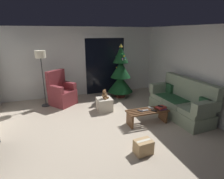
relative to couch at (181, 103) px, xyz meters
name	(u,v)px	position (x,y,z in m)	size (l,w,h in m)	color
ground_plane	(105,133)	(-2.32, -0.24, -0.40)	(7.00, 7.00, 0.00)	#B2A38E
wall_back	(82,62)	(-2.32, 2.82, 0.85)	(5.72, 0.12, 2.50)	silver
wall_right	(208,74)	(0.54, -0.24, 0.85)	(0.12, 6.00, 2.50)	silver
patio_door_frame	(105,65)	(-1.44, 2.75, 0.70)	(1.60, 0.02, 2.20)	silver
patio_door_glass	(105,66)	(-1.44, 2.73, 0.65)	(1.50, 0.02, 2.10)	black
couch	(181,103)	(0.00, 0.00, 0.00)	(0.89, 1.98, 1.08)	gray
coffee_table	(147,115)	(-1.13, -0.10, -0.15)	(1.10, 0.40, 0.37)	brown
remote_silver	(145,110)	(-1.20, -0.11, -0.02)	(0.04, 0.16, 0.02)	#ADADB2
remote_white	(151,108)	(-0.98, -0.01, -0.02)	(0.04, 0.16, 0.02)	silver
remote_graphite	(140,111)	(-1.34, -0.10, -0.02)	(0.04, 0.16, 0.02)	#333338
remote_black	(154,111)	(-0.99, -0.19, -0.02)	(0.04, 0.16, 0.02)	black
book_stack	(161,108)	(-0.75, -0.14, 0.01)	(0.27, 0.23, 0.07)	#6B3D7A
cell_phone	(160,106)	(-0.77, -0.12, 0.05)	(0.07, 0.14, 0.01)	black
christmas_tree	(121,74)	(-1.06, 2.05, 0.46)	(0.91, 0.91, 1.94)	#4C1E19
armchair	(61,93)	(-3.17, 2.00, 0.00)	(0.96, 0.97, 1.13)	maroon
floor_lamp	(41,60)	(-3.68, 2.03, 1.11)	(0.32, 0.32, 1.78)	#2D2D30
ottoman	(104,104)	(-1.96, 1.06, -0.20)	(0.44, 0.44, 0.39)	beige
teddy_bear_chestnut	(105,95)	(-1.96, 1.05, 0.11)	(0.21, 0.22, 0.29)	brown
teddy_bear_cream_by_tree	(106,98)	(-1.67, 1.81, -0.28)	(0.22, 0.21, 0.29)	beige
cardboard_box_taped_mid_floor	(143,147)	(-1.82, -1.19, -0.25)	(0.37, 0.28, 0.29)	tan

